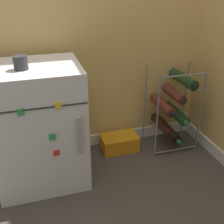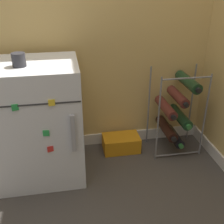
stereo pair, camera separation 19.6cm
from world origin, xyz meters
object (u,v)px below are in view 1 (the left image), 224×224
soda_box (119,143)px  fridge_top_cup (21,63)px  mini_fridge (39,126)px  wine_rack (172,108)px

soda_box → fridge_top_cup: 1.03m
mini_fridge → wine_rack: 1.01m
wine_rack → soda_box: wine_rack is taller
mini_fridge → wine_rack: (1.00, 0.11, -0.06)m
mini_fridge → fridge_top_cup: fridge_top_cup is taller
mini_fridge → wine_rack: size_ratio=1.21×
soda_box → fridge_top_cup: fridge_top_cup is taller
fridge_top_cup → mini_fridge: bearing=47.8°
wine_rack → fridge_top_cup: fridge_top_cup is taller
mini_fridge → fridge_top_cup: bearing=-132.2°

